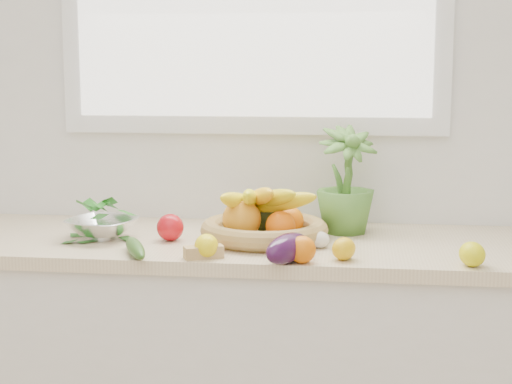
# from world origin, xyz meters

# --- Properties ---
(back_wall) EXTENTS (4.50, 0.02, 2.70)m
(back_wall) POSITION_xyz_m (0.00, 2.25, 1.35)
(back_wall) COLOR white
(back_wall) RESTS_ON ground
(counter_cabinet) EXTENTS (2.20, 0.58, 0.86)m
(counter_cabinet) POSITION_xyz_m (0.00, 1.95, 0.43)
(counter_cabinet) COLOR silver
(counter_cabinet) RESTS_ON ground
(countertop) EXTENTS (2.24, 0.62, 0.04)m
(countertop) POSITION_xyz_m (0.00, 1.95, 0.88)
(countertop) COLOR beige
(countertop) RESTS_ON counter_cabinet
(orange_loose) EXTENTS (0.10, 0.10, 0.07)m
(orange_loose) POSITION_xyz_m (0.21, 1.67, 0.94)
(orange_loose) COLOR orange
(orange_loose) RESTS_ON countertop
(lemon_a) EXTENTS (0.08, 0.09, 0.07)m
(lemon_a) POSITION_xyz_m (-0.06, 1.70, 0.93)
(lemon_a) COLOR yellow
(lemon_a) RESTS_ON countertop
(lemon_b) EXTENTS (0.09, 0.10, 0.06)m
(lemon_b) POSITION_xyz_m (0.32, 1.72, 0.93)
(lemon_b) COLOR #E4AC0C
(lemon_b) RESTS_ON countertop
(lemon_c) EXTENTS (0.09, 0.10, 0.07)m
(lemon_c) POSITION_xyz_m (0.66, 1.69, 0.93)
(lemon_c) COLOR yellow
(lemon_c) RESTS_ON countertop
(apple) EXTENTS (0.09, 0.09, 0.08)m
(apple) POSITION_xyz_m (-0.21, 1.89, 0.94)
(apple) COLOR #B30E16
(apple) RESTS_ON countertop
(ginger) EXTENTS (0.12, 0.09, 0.03)m
(ginger) POSITION_xyz_m (-0.07, 1.69, 0.92)
(ginger) COLOR tan
(ginger) RESTS_ON countertop
(garlic_a) EXTENTS (0.07, 0.07, 0.05)m
(garlic_a) POSITION_xyz_m (0.25, 1.86, 0.92)
(garlic_a) COLOR white
(garlic_a) RESTS_ON countertop
(garlic_c) EXTENTS (0.05, 0.05, 0.04)m
(garlic_c) POSITION_xyz_m (0.22, 1.88, 0.92)
(garlic_c) COLOR silver
(garlic_c) RESTS_ON countertop
(eggplant) EXTENTS (0.15, 0.21, 0.08)m
(eggplant) POSITION_xyz_m (0.17, 1.67, 0.94)
(eggplant) COLOR #2F0D32
(eggplant) RESTS_ON countertop
(cucumber) EXTENTS (0.13, 0.23, 0.04)m
(cucumber) POSITION_xyz_m (-0.26, 1.70, 0.92)
(cucumber) COLOR #224F17
(cucumber) RESTS_ON countertop
(radish) EXTENTS (0.04, 0.04, 0.03)m
(radish) POSITION_xyz_m (-0.04, 1.73, 0.92)
(radish) COLOR red
(radish) RESTS_ON countertop
(potted_herb) EXTENTS (0.25, 0.25, 0.34)m
(potted_herb) POSITION_xyz_m (0.32, 2.09, 1.07)
(potted_herb) COLOR #4B7F2E
(potted_herb) RESTS_ON countertop
(fruit_basket) EXTENTS (0.51, 0.51, 0.19)m
(fruit_basket) POSITION_xyz_m (0.07, 1.94, 0.95)
(fruit_basket) COLOR tan
(fruit_basket) RESTS_ON countertop
(colander_with_spinach) EXTENTS (0.25, 0.25, 0.11)m
(colander_with_spinach) POSITION_xyz_m (-0.42, 1.89, 0.96)
(colander_with_spinach) COLOR silver
(colander_with_spinach) RESTS_ON countertop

